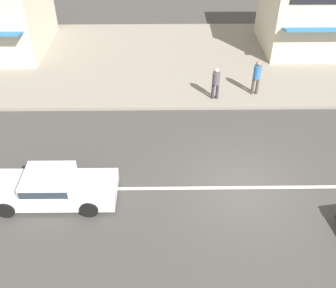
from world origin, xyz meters
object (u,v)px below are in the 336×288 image
at_px(pedestrian_near_clock, 216,81).
at_px(shopfront_mid_block, 321,12).
at_px(pedestrian_mid_kerb, 257,75).
at_px(sedan_white_2, 50,187).

relative_size(pedestrian_near_clock, shopfront_mid_block, 0.25).
distance_m(pedestrian_near_clock, pedestrian_mid_kerb, 1.96).
distance_m(sedan_white_2, shopfront_mid_block, 17.39).
bearing_deg(sedan_white_2, pedestrian_mid_kerb, 39.27).
distance_m(pedestrian_near_clock, shopfront_mid_block, 8.64).
height_order(sedan_white_2, shopfront_mid_block, shopfront_mid_block).
bearing_deg(pedestrian_near_clock, shopfront_mid_block, 42.05).
relative_size(sedan_white_2, pedestrian_mid_kerb, 2.65).
bearing_deg(pedestrian_near_clock, sedan_white_2, -134.78).
height_order(pedestrian_near_clock, shopfront_mid_block, shopfront_mid_block).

